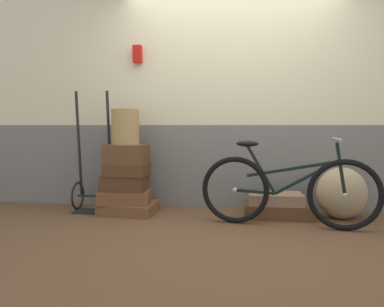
{
  "coord_description": "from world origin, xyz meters",
  "views": [
    {
      "loc": [
        -0.03,
        -3.33,
        0.97
      ],
      "look_at": [
        -0.43,
        0.3,
        0.68
      ],
      "focal_mm": 32.22,
      "sensor_mm": 36.0,
      "label": 1
    }
  ],
  "objects": [
    {
      "name": "burlap_sack",
      "position": [
        1.14,
        0.4,
        0.27
      ],
      "size": [
        0.51,
        0.43,
        0.54
      ],
      "primitive_type": "ellipsoid",
      "color": "tan",
      "rests_on": "ground"
    },
    {
      "name": "ground",
      "position": [
        0.0,
        0.0,
        -0.03
      ],
      "size": [
        9.31,
        5.2,
        0.06
      ],
      "primitive_type": "cube",
      "color": "brown"
    },
    {
      "name": "suitcase_4",
      "position": [
        -1.18,
        0.39,
        0.66
      ],
      "size": [
        0.47,
        0.36,
        0.21
      ],
      "primitive_type": "cube",
      "rotation": [
        0.0,
        0.0,
        -0.06
      ],
      "color": "brown",
      "rests_on": "suitcase_3"
    },
    {
      "name": "station_building",
      "position": [
        0.01,
        0.85,
        1.55
      ],
      "size": [
        7.31,
        0.74,
        3.09
      ],
      "color": "slate",
      "rests_on": "ground"
    },
    {
      "name": "suitcase_1",
      "position": [
        -1.19,
        0.39,
        0.19
      ],
      "size": [
        0.59,
        0.48,
        0.14
      ],
      "primitive_type": "cube",
      "rotation": [
        0.0,
        0.0,
        0.1
      ],
      "color": "brown",
      "rests_on": "suitcase_0"
    },
    {
      "name": "wicker_basket",
      "position": [
        -1.19,
        0.4,
        0.97
      ],
      "size": [
        0.3,
        0.3,
        0.39
      ],
      "primitive_type": "cylinder",
      "color": "#A8844C",
      "rests_on": "suitcase_4"
    },
    {
      "name": "suitcase_3",
      "position": [
        -1.17,
        0.39,
        0.49
      ],
      "size": [
        0.47,
        0.36,
        0.13
      ],
      "primitive_type": "cube",
      "rotation": [
        0.0,
        0.0,
        -0.03
      ],
      "color": "#4C2D19",
      "rests_on": "suitcase_2"
    },
    {
      "name": "suitcase_2",
      "position": [
        -1.21,
        0.41,
        0.34
      ],
      "size": [
        0.49,
        0.36,
        0.17
      ],
      "primitive_type": "cube",
      "rotation": [
        0.0,
        0.0,
        0.01
      ],
      "color": "#4C2D19",
      "rests_on": "suitcase_1"
    },
    {
      "name": "suitcase_0",
      "position": [
        -1.15,
        0.38,
        0.06
      ],
      "size": [
        0.64,
        0.5,
        0.12
      ],
      "primitive_type": "cube",
      "rotation": [
        0.0,
        0.0,
        -0.08
      ],
      "color": "brown",
      "rests_on": "ground"
    },
    {
      "name": "suitcase_6",
      "position": [
        0.45,
        0.37,
        0.2
      ],
      "size": [
        0.57,
        0.34,
        0.11
      ],
      "primitive_type": "cube",
      "rotation": [
        0.0,
        0.0,
        0.01
      ],
      "color": "#937051",
      "rests_on": "suitcase_5"
    },
    {
      "name": "luggage_trolley",
      "position": [
        -1.59,
        0.46,
        0.3
      ],
      "size": [
        0.45,
        0.38,
        1.37
      ],
      "color": "black",
      "rests_on": "ground"
    },
    {
      "name": "bicycle",
      "position": [
        0.52,
        0.03,
        0.36
      ],
      "size": [
        1.68,
        0.46,
        0.87
      ],
      "color": "black",
      "rests_on": "ground"
    },
    {
      "name": "suitcase_5",
      "position": [
        0.5,
        0.41,
        0.07
      ],
      "size": [
        0.74,
        0.44,
        0.14
      ],
      "primitive_type": "cube",
      "rotation": [
        0.0,
        0.0,
        -0.04
      ],
      "color": "brown",
      "rests_on": "ground"
    }
  ]
}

